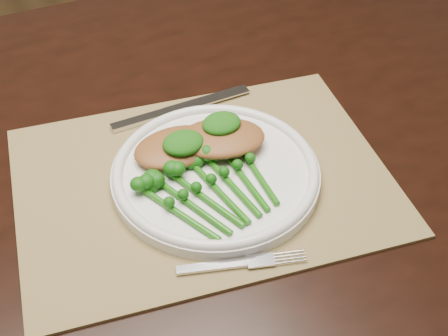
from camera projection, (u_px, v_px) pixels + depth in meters
name	position (u px, v px, depth m)	size (l,w,h in m)	color
dining_table	(150.00, 300.00, 1.14)	(1.64, 0.98, 0.75)	black
placemat	(203.00, 180.00, 0.83)	(0.49, 0.36, 0.00)	olive
dinner_plate	(216.00, 172.00, 0.82)	(0.28, 0.28, 0.02)	white
knife	(168.00, 112.00, 0.93)	(0.22, 0.02, 0.01)	silver
fork	(250.00, 262.00, 0.73)	(0.15, 0.06, 0.00)	silver
chicken_fillet_left	(176.00, 147.00, 0.84)	(0.12, 0.08, 0.02)	brown
chicken_fillet_right	(221.00, 138.00, 0.84)	(0.12, 0.08, 0.02)	brown
pesto_dollop_left	(183.00, 143.00, 0.82)	(0.06, 0.05, 0.02)	#0E4409
pesto_dollop_right	(221.00, 123.00, 0.84)	(0.05, 0.05, 0.02)	#0E4409
broccolini_bundle	(220.00, 192.00, 0.78)	(0.17, 0.19, 0.04)	#175A0B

